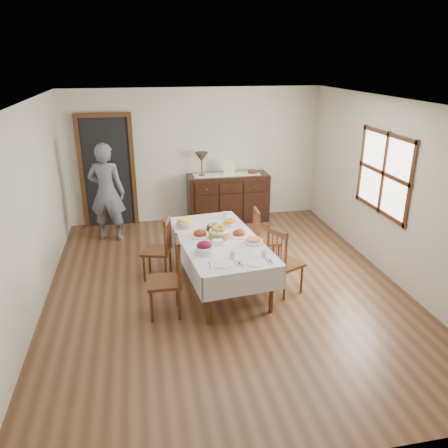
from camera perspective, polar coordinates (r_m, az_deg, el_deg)
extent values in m
plane|color=brown|center=(6.39, 0.18, -8.29)|extent=(6.00, 6.00, 0.00)
cube|color=silver|center=(5.60, 0.21, 15.59)|extent=(5.00, 6.00, 0.02)
cube|color=beige|center=(8.73, -3.78, 8.88)|extent=(5.00, 0.02, 2.60)
cube|color=beige|center=(3.26, 11.04, -13.55)|extent=(5.00, 0.02, 2.60)
cube|color=beige|center=(5.93, -24.23, 1.12)|extent=(0.02, 6.00, 2.60)
cube|color=beige|center=(6.80, 21.36, 3.94)|extent=(0.02, 6.00, 2.60)
cube|color=white|center=(6.99, 20.22, 6.23)|extent=(0.02, 1.30, 1.10)
cube|color=#4F2A14|center=(6.98, 20.13, 6.23)|extent=(0.03, 1.46, 1.26)
cube|color=black|center=(8.70, -14.94, 6.48)|extent=(0.90, 0.06, 2.10)
cube|color=#4F2A14|center=(8.68, -14.95, 6.44)|extent=(1.04, 0.08, 2.18)
cube|color=silver|center=(6.16, -0.64, -2.10)|extent=(1.27, 2.19, 0.04)
cylinder|color=#4F2A14|center=(5.45, -2.15, -9.86)|extent=(0.06, 0.06, 0.67)
cylinder|color=#4F2A14|center=(5.70, 6.24, -8.46)|extent=(0.06, 0.06, 0.67)
cylinder|color=#4F2A14|center=(7.02, -6.15, -2.57)|extent=(0.06, 0.06, 0.67)
cylinder|color=#4F2A14|center=(7.21, 0.51, -1.76)|extent=(0.06, 0.06, 0.67)
cube|color=silver|center=(6.09, -5.44, -3.92)|extent=(0.26, 2.12, 0.32)
cube|color=silver|center=(6.38, 3.95, -2.70)|extent=(0.26, 2.12, 0.32)
cube|color=silver|center=(5.32, 2.74, -7.78)|extent=(1.08, 0.14, 0.32)
cube|color=silver|center=(7.15, -3.12, 0.02)|extent=(1.08, 0.14, 0.32)
cube|color=#4F2A14|center=(5.63, -7.87, -7.51)|extent=(0.44, 0.44, 0.04)
cylinder|color=#4F2A14|center=(5.90, -9.55, -8.87)|extent=(0.04, 0.04, 0.44)
cylinder|color=#4F2A14|center=(5.60, -9.46, -10.62)|extent=(0.04, 0.04, 0.44)
cylinder|color=#4F2A14|center=(5.91, -6.15, -8.64)|extent=(0.04, 0.04, 0.44)
cylinder|color=#4F2A14|center=(5.61, -5.86, -10.38)|extent=(0.04, 0.04, 0.44)
cylinder|color=#4F2A14|center=(5.68, -6.16, -3.97)|extent=(0.04, 0.04, 0.57)
cylinder|color=#4F2A14|center=(5.35, -5.84, -5.61)|extent=(0.04, 0.04, 0.57)
cube|color=#4F2A14|center=(5.41, -6.10, -2.43)|extent=(0.05, 0.41, 0.08)
cylinder|color=#4F2A14|center=(5.60, -6.07, -4.55)|extent=(0.02, 0.02, 0.47)
cylinder|color=#4F2A14|center=(5.52, -6.00, -4.95)|extent=(0.02, 0.02, 0.47)
cylinder|color=#4F2A14|center=(5.44, -5.92, -5.37)|extent=(0.02, 0.02, 0.47)
cube|color=#4F2A14|center=(6.58, -8.80, -3.49)|extent=(0.50, 0.50, 0.04)
cylinder|color=#4F2A14|center=(6.85, -9.71, -4.58)|extent=(0.03, 0.03, 0.41)
cylinder|color=#4F2A14|center=(6.57, -10.39, -5.79)|extent=(0.03, 0.03, 0.41)
cylinder|color=#4F2A14|center=(6.78, -7.04, -4.71)|extent=(0.03, 0.03, 0.41)
cylinder|color=#4F2A14|center=(6.50, -7.61, -5.95)|extent=(0.03, 0.03, 0.41)
cylinder|color=#4F2A14|center=(6.59, -7.05, -0.82)|extent=(0.04, 0.04, 0.53)
cylinder|color=#4F2A14|center=(6.28, -7.67, -1.98)|extent=(0.04, 0.04, 0.53)
cube|color=#4F2A14|center=(6.35, -7.45, 0.52)|extent=(0.14, 0.38, 0.08)
cylinder|color=#4F2A14|center=(6.52, -7.19, -1.26)|extent=(0.02, 0.02, 0.44)
cylinder|color=#4F2A14|center=(6.44, -7.35, -1.55)|extent=(0.02, 0.02, 0.44)
cylinder|color=#4F2A14|center=(6.36, -7.50, -1.84)|extent=(0.02, 0.02, 0.44)
cube|color=#4F2A14|center=(6.16, 8.06, -5.14)|extent=(0.54, 0.54, 0.04)
cylinder|color=#4F2A14|center=(6.26, 10.11, -7.13)|extent=(0.04, 0.04, 0.42)
cylinder|color=#4F2A14|center=(6.47, 8.01, -6.05)|extent=(0.04, 0.04, 0.42)
cylinder|color=#4F2A14|center=(6.05, 7.89, -8.05)|extent=(0.04, 0.04, 0.42)
cylinder|color=#4F2A14|center=(6.26, 5.80, -6.89)|extent=(0.04, 0.04, 0.42)
cylinder|color=#4F2A14|center=(5.81, 8.06, -3.82)|extent=(0.04, 0.04, 0.54)
cylinder|color=#4F2A14|center=(6.04, 5.77, -2.70)|extent=(0.04, 0.04, 0.54)
cube|color=#4F2A14|center=(5.83, 6.99, -1.16)|extent=(0.20, 0.37, 0.08)
cylinder|color=#4F2A14|center=(5.87, 7.46, -3.70)|extent=(0.02, 0.02, 0.45)
cylinder|color=#4F2A14|center=(5.93, 6.89, -3.42)|extent=(0.02, 0.02, 0.45)
cylinder|color=#4F2A14|center=(5.99, 6.32, -3.14)|extent=(0.02, 0.02, 0.45)
cube|color=#4F2A14|center=(6.91, 5.63, -2.18)|extent=(0.41, 0.41, 0.04)
cylinder|color=#4F2A14|center=(6.89, 7.16, -4.30)|extent=(0.03, 0.03, 0.40)
cylinder|color=#4F2A14|center=(7.17, 6.52, -3.23)|extent=(0.03, 0.03, 0.40)
cylinder|color=#4F2A14|center=(6.82, 4.57, -4.48)|extent=(0.03, 0.03, 0.40)
cylinder|color=#4F2A14|center=(7.10, 4.03, -3.39)|extent=(0.03, 0.03, 0.40)
cylinder|color=#4F2A14|center=(6.62, 4.55, -0.76)|extent=(0.04, 0.04, 0.52)
cylinder|color=#4F2A14|center=(6.92, 3.96, 0.26)|extent=(0.04, 0.04, 0.52)
cube|color=#4F2A14|center=(6.69, 4.30, 1.55)|extent=(0.06, 0.38, 0.07)
cylinder|color=#4F2A14|center=(6.70, 4.39, -0.64)|extent=(0.02, 0.02, 0.43)
cylinder|color=#4F2A14|center=(6.78, 4.25, -0.38)|extent=(0.02, 0.02, 0.43)
cylinder|color=#4F2A14|center=(6.85, 4.10, -0.13)|extent=(0.02, 0.02, 0.43)
cube|color=black|center=(8.77, 0.53, 3.44)|extent=(1.60, 0.53, 0.96)
cube|color=black|center=(8.34, -2.31, 4.56)|extent=(0.45, 0.02, 0.19)
sphere|color=brown|center=(8.33, -2.29, 4.52)|extent=(0.03, 0.03, 0.03)
cube|color=black|center=(8.43, 0.92, 4.75)|extent=(0.45, 0.02, 0.19)
sphere|color=brown|center=(8.41, 0.95, 4.71)|extent=(0.03, 0.03, 0.03)
cube|color=black|center=(8.54, 4.08, 4.91)|extent=(0.45, 0.02, 0.19)
sphere|color=brown|center=(8.52, 4.12, 4.88)|extent=(0.03, 0.03, 0.03)
imported|color=slate|center=(7.99, -15.10, 4.41)|extent=(0.67, 0.52, 1.89)
cylinder|color=olive|center=(6.16, -0.64, -1.38)|extent=(0.30, 0.30, 0.10)
cylinder|color=white|center=(6.13, -0.65, -0.86)|extent=(0.27, 0.27, 0.02)
sphere|color=#B5932C|center=(6.14, 0.04, -0.54)|extent=(0.08, 0.08, 0.08)
sphere|color=#B5932C|center=(6.19, -0.42, -0.35)|extent=(0.08, 0.08, 0.08)
sphere|color=#B5932C|center=(6.18, -1.10, -0.40)|extent=(0.08, 0.08, 0.08)
sphere|color=#B5932C|center=(6.11, -1.34, -0.65)|extent=(0.08, 0.08, 0.08)
sphere|color=#B5932C|center=(6.06, -0.88, -0.84)|extent=(0.08, 0.08, 0.08)
sphere|color=#B5932C|center=(6.07, -0.18, -0.79)|extent=(0.08, 0.08, 0.08)
cylinder|color=black|center=(6.45, -1.30, -0.55)|extent=(0.23, 0.23, 0.05)
ellipsoid|color=pink|center=(6.44, -0.75, -0.09)|extent=(0.05, 0.05, 0.06)
ellipsoid|color=#75CBDD|center=(6.49, -1.04, 0.05)|extent=(0.05, 0.05, 0.06)
ellipsoid|color=#96D465|center=(6.49, -1.52, 0.06)|extent=(0.05, 0.05, 0.06)
ellipsoid|color=#FF984F|center=(6.45, -1.85, -0.08)|extent=(0.05, 0.05, 0.06)
ellipsoid|color=#B290DB|center=(6.40, -1.77, -0.25)|extent=(0.05, 0.05, 0.06)
ellipsoid|color=#E2D66B|center=(6.38, -1.33, -0.33)|extent=(0.05, 0.05, 0.06)
ellipsoid|color=pink|center=(6.40, -0.88, -0.26)|extent=(0.05, 0.05, 0.06)
cylinder|color=white|center=(6.25, -3.17, -1.50)|extent=(0.30, 0.30, 0.01)
ellipsoid|color=maroon|center=(6.24, -3.17, -1.25)|extent=(0.19, 0.16, 0.11)
cylinder|color=white|center=(6.26, 2.00, -1.45)|extent=(0.33, 0.33, 0.02)
ellipsoid|color=maroon|center=(6.24, 2.00, -1.19)|extent=(0.19, 0.16, 0.11)
cylinder|color=white|center=(5.71, -2.57, -3.37)|extent=(0.25, 0.25, 0.09)
ellipsoid|color=#5C0A23|center=(5.68, -2.58, -2.77)|extent=(0.20, 0.17, 0.11)
cylinder|color=white|center=(6.60, 0.72, 0.00)|extent=(0.20, 0.20, 0.06)
cylinder|color=orange|center=(6.58, 0.73, 0.38)|extent=(0.18, 0.18, 0.03)
cylinder|color=#CCB18E|center=(6.58, -5.12, -0.01)|extent=(0.26, 0.26, 0.09)
cylinder|color=yellow|center=(6.56, -5.14, 0.52)|extent=(0.20, 0.20, 0.04)
cylinder|color=white|center=(6.00, 3.89, -2.34)|extent=(0.25, 0.25, 0.05)
cylinder|color=#D7713E|center=(5.98, 3.89, -2.01)|extent=(0.20, 0.20, 0.02)
cube|color=white|center=(5.94, -0.85, -2.40)|extent=(0.15, 0.11, 0.07)
cylinder|color=white|center=(5.40, -0.08, -5.26)|extent=(0.25, 0.25, 0.01)
cube|color=white|center=(5.38, -1.87, -5.44)|extent=(0.09, 0.13, 0.01)
cube|color=#B6B6BA|center=(5.37, -1.87, -5.39)|extent=(0.03, 0.16, 0.01)
cube|color=#B6B6BA|center=(5.43, 1.58, -5.14)|extent=(0.03, 0.18, 0.01)
cube|color=#B6B6BA|center=(5.44, 1.99, -5.10)|extent=(0.03, 0.14, 0.01)
cylinder|color=silver|center=(5.54, 1.14, -4.04)|extent=(0.07, 0.07, 0.10)
cylinder|color=white|center=(5.46, 4.13, -5.04)|extent=(0.25, 0.25, 0.01)
cube|color=white|center=(5.42, 2.39, -5.23)|extent=(0.09, 0.13, 0.01)
cube|color=#B6B6BA|center=(5.42, 2.39, -5.17)|extent=(0.03, 0.16, 0.01)
cube|color=#B6B6BA|center=(5.50, 5.75, -4.91)|extent=(0.03, 0.18, 0.01)
cube|color=#B6B6BA|center=(5.51, 6.15, -4.87)|extent=(0.03, 0.14, 0.01)
cylinder|color=silver|center=(5.61, 5.23, -3.83)|extent=(0.07, 0.07, 0.10)
cylinder|color=silver|center=(6.68, -4.12, 0.33)|extent=(0.06, 0.06, 0.09)
cylinder|color=silver|center=(6.89, 0.15, 1.16)|extent=(0.07, 0.07, 0.11)
cube|color=white|center=(8.64, 0.34, 6.51)|extent=(1.30, 0.35, 0.01)
cylinder|color=brown|center=(8.55, -2.91, 6.40)|extent=(0.12, 0.12, 0.03)
cylinder|color=brown|center=(8.52, -2.92, 7.31)|extent=(0.02, 0.02, 0.25)
cone|color=#3B321C|center=(8.47, -2.95, 8.72)|extent=(0.26, 0.26, 0.18)
cube|color=beige|center=(8.53, 0.65, 7.26)|extent=(0.22, 0.08, 0.28)
cylinder|color=#4F2A14|center=(8.75, 3.78, 6.82)|extent=(0.20, 0.20, 0.06)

